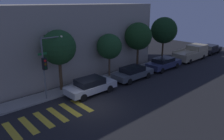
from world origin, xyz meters
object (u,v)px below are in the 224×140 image
object	(u,v)px
sedan_near_corner	(91,86)
sedan_far_end	(164,63)
tree_behind_truck	(164,30)
tree_far_end	(138,36)
traffic_light_pole	(48,59)
pickup_truck	(192,53)
sedan_middle	(133,73)
tree_midblock	(109,47)
sedan_tail_of_row	(210,49)
tree_near_corner	(59,48)

from	to	relation	value
sedan_near_corner	sedan_far_end	distance (m)	10.48
sedan_far_end	tree_behind_truck	bearing A→B (deg)	38.33
sedan_near_corner	tree_far_end	size ratio (longest dim) A/B	0.83
traffic_light_pole	sedan_near_corner	bearing A→B (deg)	-23.09
traffic_light_pole	tree_far_end	world-z (taller)	tree_far_end
pickup_truck	tree_far_end	distance (m)	9.16
traffic_light_pole	sedan_middle	world-z (taller)	traffic_light_pole
sedan_middle	tree_midblock	size ratio (longest dim) A/B	0.98
traffic_light_pole	tree_behind_truck	distance (m)	16.31
traffic_light_pole	sedan_middle	distance (m)	8.74
traffic_light_pole	tree_behind_truck	xyz separation A→B (m)	(16.26, 0.95, 0.64)
sedan_far_end	sedan_middle	bearing A→B (deg)	180.00
sedan_near_corner	sedan_tail_of_row	distance (m)	22.22
tree_midblock	tree_far_end	xyz separation A→B (m)	(4.34, -0.00, 0.57)
sedan_tail_of_row	traffic_light_pole	bearing A→B (deg)	177.12
sedan_near_corner	sedan_middle	distance (m)	5.25
sedan_middle	sedan_tail_of_row	world-z (taller)	sedan_middle
sedan_middle	tree_near_corner	size ratio (longest dim) A/B	0.83
tree_midblock	sedan_tail_of_row	bearing A→B (deg)	-6.98
tree_midblock	sedan_middle	bearing A→B (deg)	-62.19
traffic_light_pole	tree_near_corner	world-z (taller)	tree_near_corner
sedan_far_end	tree_near_corner	world-z (taller)	tree_near_corner
sedan_near_corner	tree_midblock	world-z (taller)	tree_midblock
sedan_near_corner	pickup_truck	xyz separation A→B (m)	(16.85, 0.00, 0.20)
traffic_light_pole	sedan_near_corner	xyz separation A→B (m)	(2.97, -1.27, -2.64)
sedan_middle	tree_far_end	xyz separation A→B (m)	(3.17, 2.22, 3.05)
sedan_far_end	pickup_truck	size ratio (longest dim) A/B	0.81
traffic_light_pole	tree_near_corner	distance (m)	1.80
tree_near_corner	tree_far_end	size ratio (longest dim) A/B	1.01
sedan_tail_of_row	tree_near_corner	bearing A→B (deg)	174.65
tree_midblock	tree_far_end	distance (m)	4.38
traffic_light_pole	sedan_near_corner	world-z (taller)	traffic_light_pole
sedan_middle	sedan_tail_of_row	distance (m)	16.97
tree_near_corner	tree_far_end	world-z (taller)	tree_near_corner
sedan_far_end	tree_behind_truck	xyz separation A→B (m)	(2.81, 2.22, 3.29)
sedan_near_corner	tree_near_corner	world-z (taller)	tree_near_corner
tree_far_end	sedan_far_end	bearing A→B (deg)	-47.25
traffic_light_pole	pickup_truck	bearing A→B (deg)	-3.66
tree_near_corner	tree_behind_truck	size ratio (longest dim) A/B	0.94
sedan_tail_of_row	tree_midblock	bearing A→B (deg)	173.02
traffic_light_pole	tree_behind_truck	size ratio (longest dim) A/B	0.89
traffic_light_pole	tree_behind_truck	bearing A→B (deg)	3.36
traffic_light_pole	sedan_far_end	world-z (taller)	traffic_light_pole
traffic_light_pole	tree_midblock	world-z (taller)	traffic_light_pole
traffic_light_pole	tree_far_end	size ratio (longest dim) A/B	0.95
sedan_far_end	tree_near_corner	xyz separation A→B (m)	(-12.01, 2.22, 3.15)
sedan_far_end	sedan_near_corner	bearing A→B (deg)	180.00
pickup_truck	sedan_tail_of_row	bearing A→B (deg)	-0.00
traffic_light_pole	pickup_truck	xyz separation A→B (m)	(19.82, -1.27, -2.43)
tree_far_end	sedan_tail_of_row	bearing A→B (deg)	-9.15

